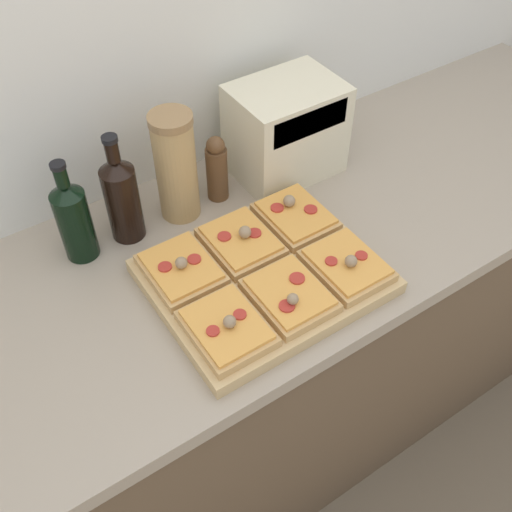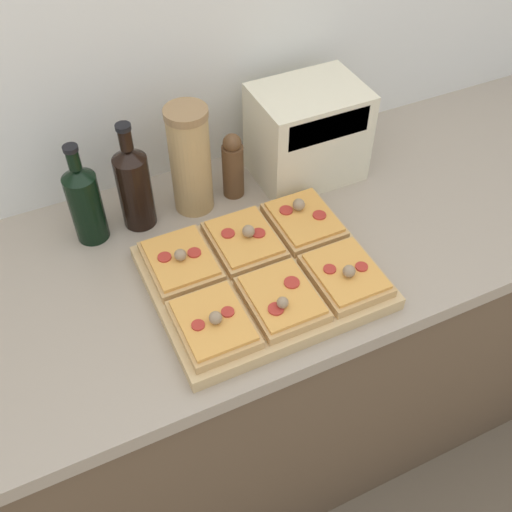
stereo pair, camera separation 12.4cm
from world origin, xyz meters
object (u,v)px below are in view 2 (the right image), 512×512
object	(u,v)px
grain_jar_tall	(190,160)
pepper_mill	(233,166)
olive_oil_bottle	(85,202)
cutting_board	(262,277)
toaster_oven	(307,133)
wine_bottle	(134,185)

from	to	relation	value
grain_jar_tall	pepper_mill	world-z (taller)	grain_jar_tall
olive_oil_bottle	grain_jar_tall	xyz separation A→B (m)	(0.24, 0.00, 0.03)
cutting_board	pepper_mill	xyz separation A→B (m)	(0.06, 0.29, 0.07)
grain_jar_tall	toaster_oven	world-z (taller)	grain_jar_tall
wine_bottle	toaster_oven	xyz separation A→B (m)	(0.43, -0.00, 0.01)
pepper_mill	toaster_oven	world-z (taller)	toaster_oven
cutting_board	grain_jar_tall	xyz separation A→B (m)	(-0.04, 0.29, 0.12)
pepper_mill	toaster_oven	bearing A→B (deg)	-0.25
olive_oil_bottle	pepper_mill	size ratio (longest dim) A/B	1.45
pepper_mill	olive_oil_bottle	bearing A→B (deg)	180.00
olive_oil_bottle	toaster_oven	world-z (taller)	olive_oil_bottle
olive_oil_bottle	grain_jar_tall	bearing A→B (deg)	0.00
olive_oil_bottle	toaster_oven	xyz separation A→B (m)	(0.54, -0.00, 0.02)
pepper_mill	toaster_oven	size ratio (longest dim) A/B	0.61
toaster_oven	pepper_mill	bearing A→B (deg)	179.75
olive_oil_bottle	pepper_mill	world-z (taller)	olive_oil_bottle
wine_bottle	pepper_mill	distance (m)	0.24
toaster_oven	olive_oil_bottle	bearing A→B (deg)	179.91
cutting_board	pepper_mill	world-z (taller)	pepper_mill
toaster_oven	wine_bottle	bearing A→B (deg)	179.89
wine_bottle	toaster_oven	bearing A→B (deg)	-0.11
grain_jar_tall	toaster_oven	xyz separation A→B (m)	(0.30, -0.00, -0.02)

